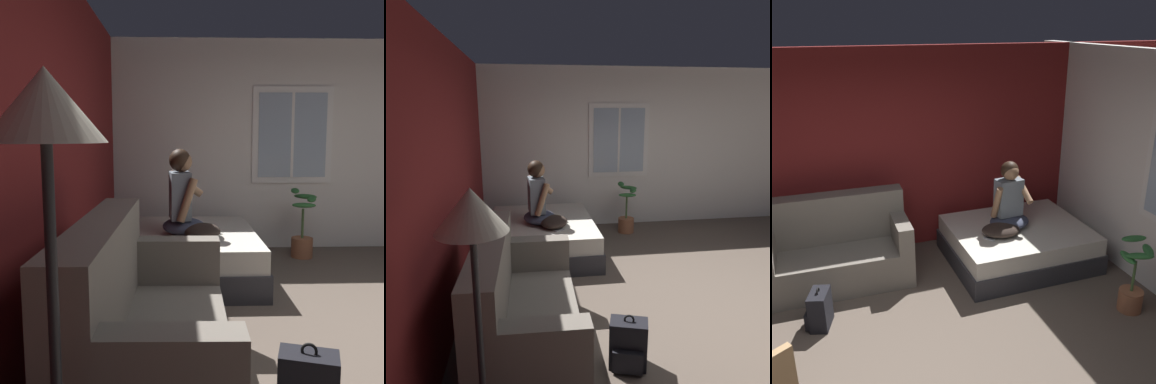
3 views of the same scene
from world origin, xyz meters
The scene contains 11 objects.
ground_plane centered at (0.00, 0.00, 0.00)m, with size 40.00×40.00×0.00m, color brown.
wall_back_accent centered at (0.00, 2.79, 1.35)m, with size 11.12×0.16×2.70m, color maroon.
wall_side_with_window centered at (3.14, 0.01, 1.35)m, with size 0.19×6.82×2.70m.
bed centered at (1.91, 1.79, 0.24)m, with size 1.77×1.48×0.48m.
couch centered at (-0.35, 2.10, 0.39)m, with size 1.72×0.86×1.04m.
person_seated centered at (1.80, 1.84, 0.84)m, with size 0.56×0.49×0.88m.
backpack centered at (-0.63, 1.24, 0.19)m, with size 0.30×0.34×0.46m.
throw_pillow centered at (1.60, 1.65, 0.55)m, with size 0.48×0.36×0.14m, color #2D231E.
cell_phone centered at (1.43, 1.60, 0.48)m, with size 0.07×0.14×0.01m, color #B7B7BC.
floor_lamp centered at (-1.41, 2.29, 1.43)m, with size 0.36×0.36×1.70m.
potted_plant centered at (2.58, 0.36, 0.30)m, with size 0.39×0.37×0.85m.
Camera 2 is at (-3.19, 2.03, 2.08)m, focal length 35.00 mm.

